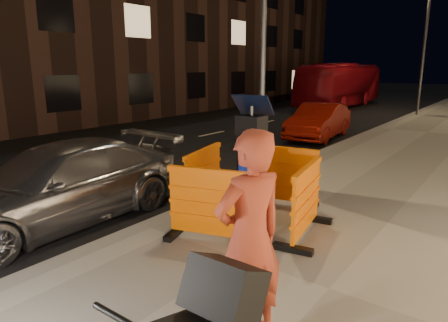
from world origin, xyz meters
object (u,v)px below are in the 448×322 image
Objects in this scene: barrier_front at (213,206)px; car_silver at (63,222)px; barrier_back at (280,176)px; man at (249,239)px; parking_kiosk at (251,163)px; barrier_kerbside at (204,179)px; car_red at (318,138)px; barrier_bldgside at (306,201)px; bus_doubledecker at (340,106)px.

barrier_front is 2.86m from car_silver.
man is (1.52, -3.32, 0.44)m from barrier_back.
parking_kiosk is 1.04m from barrier_back.
barrier_kerbside is 2.48m from car_silver.
barrier_front is (0.00, -0.95, -0.42)m from parking_kiosk.
car_red is at bearing 89.00° from car_silver.
car_red is at bearing 12.12° from barrier_bldgside.
car_silver is at bearing -82.53° from bus_doubledecker.
barrier_back is 20.17m from bus_doubledecker.
car_silver is at bearing -145.80° from barrier_back.
barrier_back is at bearing -73.76° from bus_doubledecker.
car_red is at bearing 99.36° from barrier_back.
man is at bearing -72.74° from bus_doubledecker.
parking_kiosk is at bearing -127.24° from man.
parking_kiosk reaches higher than car_silver.
parking_kiosk is 1.04m from barrier_bldgside.
barrier_front and barrier_kerbside have the same top height.
barrier_back and barrier_kerbside have the same top height.
barrier_bldgside is 0.14× the size of bus_doubledecker.
barrier_back is at bearing -59.34° from barrier_kerbside.
man reaches higher than barrier_front.
barrier_bldgside is at bearing -146.44° from man.
barrier_kerbside is 20.81m from bus_doubledecker.
bus_doubledecker is (-7.15, 20.13, -0.67)m from barrier_bldgside.
man reaches higher than bus_doubledecker.
barrier_front is 1.00× the size of barrier_back.
barrier_bldgside reaches higher than car_red.
bus_doubledecker reaches higher than car_silver.
parking_kiosk reaches higher than barrier_kerbside.
bus_doubledecker is at bearing 0.27° from barrier_kerbside.
barrier_kerbside is 8.56m from car_red.
barrier_front is at bearing -75.28° from bus_doubledecker.
bus_doubledecker is (-6.20, 21.08, -0.67)m from barrier_front.
car_silver is 1.18× the size of car_red.
car_red is (-1.57, 8.39, -0.67)m from barrier_kerbside.
parking_kiosk is at bearing 30.93° from car_silver.
car_silver is 10.01m from car_red.
barrier_kerbside is at bearing -113.71° from man.
barrier_bldgside is at bearing -12.34° from parking_kiosk.
barrier_front is 1.00× the size of barrier_kerbside.
car_red is at bearing 94.37° from parking_kiosk.
barrier_front is 21.98m from bus_doubledecker.
man is (1.52, -2.37, 0.02)m from parking_kiosk.
parking_kiosk is at bearing -99.34° from barrier_back.
man reaches higher than car_silver.
parking_kiosk is 8.83m from car_red.
car_red is 11.54m from man.
car_silver is at bearing 103.54° from barrier_bldgside.
barrier_front is 9.70m from car_red.
barrier_bldgside is (0.95, 0.00, -0.42)m from parking_kiosk.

